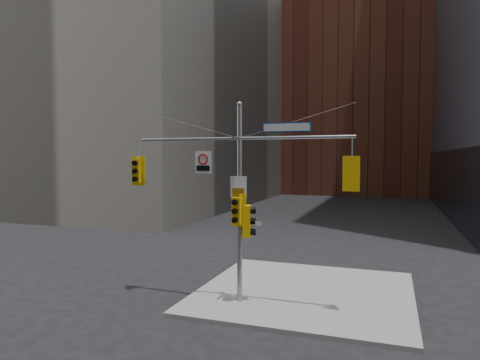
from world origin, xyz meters
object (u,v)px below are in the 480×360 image
Objects in this scene: traffic_light_east_arm at (352,174)px; regulatory_sign_arm at (203,161)px; traffic_light_west_arm at (137,171)px; signal_assembly at (240,183)px; traffic_light_pole_side at (248,221)px; street_sign_blade at (287,127)px; traffic_light_pole_front at (237,211)px.

regulatory_sign_arm is (-5.29, -0.02, 0.38)m from traffic_light_east_arm.
regulatory_sign_arm is at bearing -11.31° from traffic_light_west_arm.
signal_assembly is 1.40m from traffic_light_pole_side.
traffic_light_east_arm is at bearing -1.63° from street_sign_blade.
traffic_light_west_arm is 6.15m from street_sign_blade.
regulatory_sign_arm is (-1.41, 0.25, 1.72)m from traffic_light_pole_front.
street_sign_blade reaches higher than traffic_light_west_arm.
traffic_light_pole_side is at bearing 2.89° from traffic_light_east_arm.
traffic_light_pole_side is 0.68× the size of street_sign_blade.
street_sign_blade is 2.06× the size of regulatory_sign_arm.
traffic_light_pole_front reaches higher than traffic_light_pole_side.
regulatory_sign_arm reaches higher than traffic_light_pole_front.
traffic_light_east_arm reaches higher than traffic_light_pole_front.
traffic_light_pole_side is (0.33, 0.02, -1.36)m from signal_assembly.
traffic_light_east_arm is 1.00× the size of traffic_light_pole_side.
traffic_light_pole_front is (0.00, -0.27, -0.96)m from signal_assembly.
street_sign_blade is (-2.18, 0.00, 1.55)m from traffic_light_east_arm.
signal_assembly is 6.88× the size of traffic_light_pole_front.
traffic_light_pole_front is 3.36m from street_sign_blade.
traffic_light_west_arm is 1.00× the size of traffic_light_pole_side.
traffic_light_pole_side is at bearing 44.65° from traffic_light_pole_front.
street_sign_blade is at bearing 4.69° from regulatory_sign_arm.
regulatory_sign_arm is (-1.41, -0.02, 0.76)m from signal_assembly.
signal_assembly is 6.96× the size of traffic_light_east_arm.
signal_assembly is 3.90m from traffic_light_east_arm.
traffic_light_pole_front is 1.41× the size of regulatory_sign_arm.
traffic_light_east_arm is at bearing -10.73° from traffic_light_west_arm.
traffic_light_west_arm is (-4.26, 0.01, 0.38)m from signal_assembly.
traffic_light_west_arm is at bearing 179.83° from signal_assembly.
signal_assembly reaches higher than street_sign_blade.
signal_assembly is 6.97× the size of traffic_light_pole_side.
street_sign_blade is at bearing 3.07° from traffic_light_east_arm.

